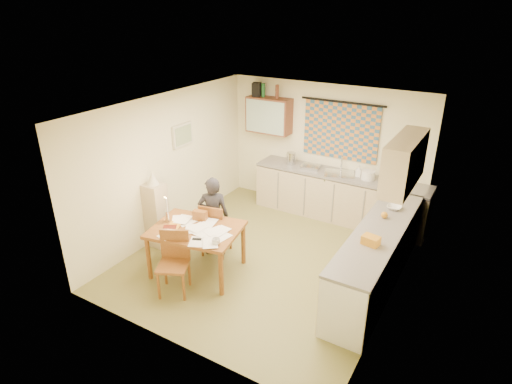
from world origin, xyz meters
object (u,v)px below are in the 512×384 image
Objects in this scene: counter_right at (376,258)px; stove at (349,303)px; counter_back at (339,197)px; dining_table at (197,249)px; chair_far at (216,238)px; person at (213,216)px; shelf_stand at (156,215)px.

counter_right is 3.25× the size of stove.
counter_back is 2.13m from counter_right.
counter_back reaches higher than dining_table.
chair_far reaches higher than counter_back.
chair_far is 0.40m from person.
person is at bearing 15.17° from shelf_stand.
shelf_stand is at bearing -14.74° from person.
counter_back is at bearing -131.26° from chair_far.
person reaches higher than shelf_stand.
counter_right is 2.57m from chair_far.
shelf_stand is at bearing -132.49° from counter_back.
stove is at bearing 135.09° from person.
counter_right is at bearing 179.72° from chair_far.
chair_far is at bearing 163.00° from person.
stove is (0.00, -1.19, 0.00)m from counter_right.
counter_right is 2.60m from person.
chair_far is at bearing 84.28° from dining_table.
stove is at bearing -6.63° from shelf_stand.
chair_far is (-2.52, -0.50, -0.17)m from counter_right.
person reaches higher than counter_back.
counter_back is 2.61m from person.
chair_far is 0.82× the size of shelf_stand.
stove is 2.47m from dining_table.
chair_far reaches higher than stove.
counter_back is 3.06m from dining_table.
counter_right is 2.62× the size of shelf_stand.
counter_right is 3.63m from shelf_stand.
stove is (1.24, -2.93, 0.00)m from counter_back.
shelf_stand reaches higher than counter_right.
stove is at bearing -90.00° from counter_right.
stove reaches higher than dining_table.
shelf_stand is at bearing -167.63° from counter_right.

